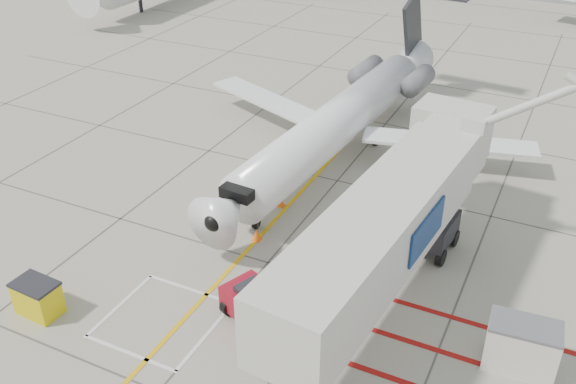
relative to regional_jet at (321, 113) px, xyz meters
The scene contains 9 objects.
ground_plane 12.97m from the regional_jet, 84.27° to the right, with size 260.00×260.00×0.00m, color #9D9987.
regional_jet is the anchor object (origin of this frame).
jet_bridge 12.05m from the regional_jet, 56.97° to the right, with size 8.67×18.31×7.32m, color silver, non-canonical shape.
pushback_tug 12.36m from the regional_jet, 77.86° to the right, with size 2.65×1.66×1.55m, color maroon, non-canonical shape.
spill_bin 16.26m from the regional_jet, 109.16° to the right, with size 1.67×1.11×1.44m, color yellow, non-canonical shape.
baggage_cart 7.69m from the regional_jet, 48.76° to the right, with size 1.72×1.08×1.08m, color slate, non-canonical shape.
ground_power_unit 15.74m from the regional_jet, 39.79° to the right, with size 2.39×1.40×1.89m, color silver, non-canonical shape.
cone_nose 7.78m from the regional_jet, 90.07° to the right, with size 0.41×0.41×0.57m, color #FF600D.
cone_side 5.16m from the regional_jet, 94.51° to the right, with size 0.38×0.38×0.53m, color #FF620D.
Camera 1 is at (10.54, -15.73, 16.80)m, focal length 40.00 mm.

